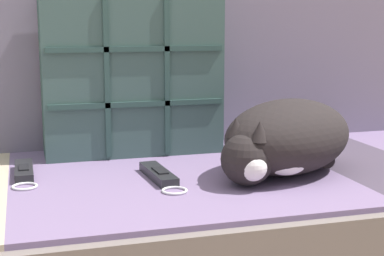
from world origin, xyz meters
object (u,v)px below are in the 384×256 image
throw_pillow_quilted (132,74)px  sleeping_cat (285,139)px  game_remote_near (24,172)px  game_remote_far (160,175)px  couch (67,256)px

throw_pillow_quilted → sleeping_cat: size_ratio=1.06×
throw_pillow_quilted → game_remote_near: throw_pillow_quilted is taller
throw_pillow_quilted → sleeping_cat: throw_pillow_quilted is taller
sleeping_cat → game_remote_near: (-0.52, 0.13, -0.07)m
sleeping_cat → game_remote_far: (-0.26, 0.03, -0.07)m
couch → throw_pillow_quilted: size_ratio=5.06×
couch → throw_pillow_quilted: (0.18, 0.18, 0.36)m
sleeping_cat → game_remote_near: sleeping_cat is taller
sleeping_cat → game_remote_far: sleeping_cat is taller
throw_pillow_quilted → game_remote_near: 0.35m
throw_pillow_quilted → game_remote_far: bearing=-89.0°
couch → sleeping_cat: sleeping_cat is taller
couch → game_remote_near: (-0.08, 0.02, 0.18)m
sleeping_cat → throw_pillow_quilted: bearing=131.8°
game_remote_far → throw_pillow_quilted: bearing=91.0°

